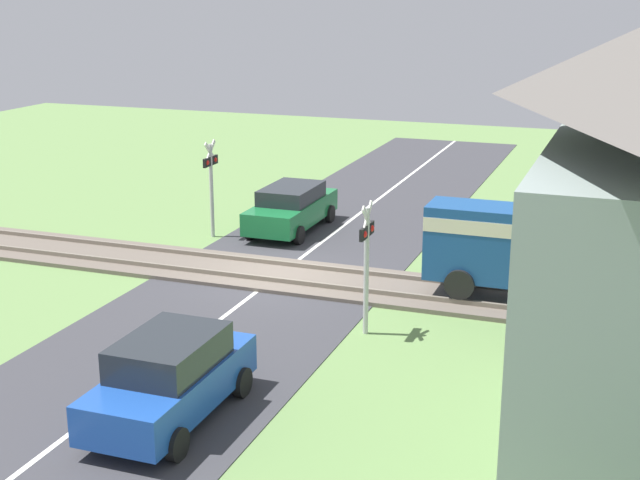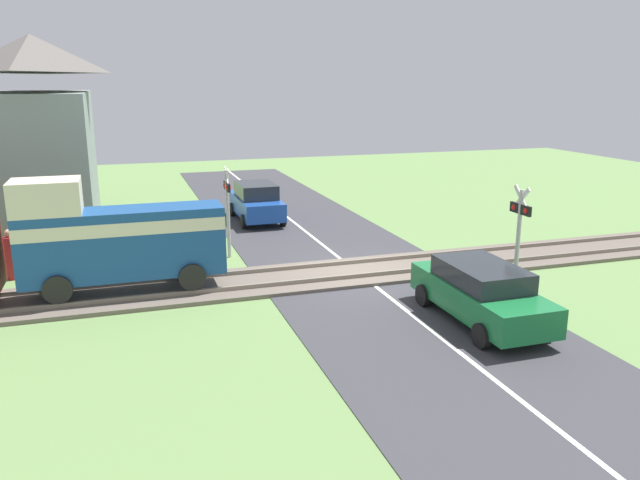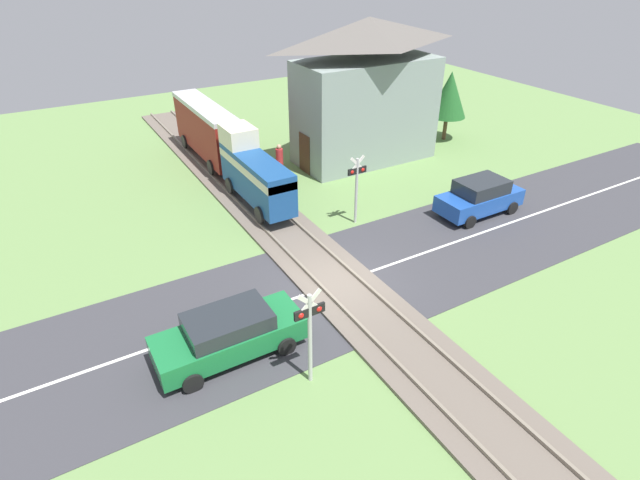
{
  "view_description": "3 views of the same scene",
  "coord_description": "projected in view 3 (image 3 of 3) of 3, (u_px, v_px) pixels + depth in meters",
  "views": [
    {
      "loc": [
        21.69,
        9.22,
        7.79
      ],
      "look_at": [
        0.0,
        1.28,
        1.2
      ],
      "focal_mm": 50.0,
      "sensor_mm": 36.0,
      "label": 1
    },
    {
      "loc": [
        -17.56,
        6.95,
        5.95
      ],
      "look_at": [
        0.0,
        1.28,
        1.2
      ],
      "focal_mm": 35.0,
      "sensor_mm": 36.0,
      "label": 2
    },
    {
      "loc": [
        -8.03,
        -12.47,
        10.74
      ],
      "look_at": [
        0.0,
        1.28,
        1.2
      ],
      "focal_mm": 28.0,
      "sensor_mm": 36.0,
      "label": 3
    }
  ],
  "objects": [
    {
      "name": "station_building",
      "position": [
        366.0,
        95.0,
        26.86
      ],
      "size": [
        8.21,
        3.83,
        7.54
      ],
      "color": "gray",
      "rests_on": "ground_plane"
    },
    {
      "name": "car_near_crossing",
      "position": [
        229.0,
        334.0,
        14.72
      ],
      "size": [
        4.45,
        1.85,
        1.51
      ],
      "color": "#197038",
      "rests_on": "ground_plane"
    },
    {
      "name": "ground_plane",
      "position": [
        338.0,
        284.0,
        18.23
      ],
      "size": [
        60.0,
        60.0,
        0.0
      ],
      "primitive_type": "plane",
      "color": "#66894C"
    },
    {
      "name": "tree_by_station",
      "position": [
        449.0,
        94.0,
        30.16
      ],
      "size": [
        2.25,
        2.25,
        4.17
      ],
      "color": "brown",
      "rests_on": "ground_plane"
    },
    {
      "name": "pedestrian_by_station",
      "position": [
        280.0,
        160.0,
        26.7
      ],
      "size": [
        0.39,
        0.39,
        1.57
      ],
      "color": "#B2282D",
      "rests_on": "ground_plane"
    },
    {
      "name": "road_surface",
      "position": [
        338.0,
        283.0,
        18.23
      ],
      "size": [
        48.0,
        6.4,
        0.02
      ],
      "color": "#38383D",
      "rests_on": "ground_plane"
    },
    {
      "name": "crossing_signal_west_approach",
      "position": [
        310.0,
        326.0,
        13.21
      ],
      "size": [
        0.9,
        0.18,
        3.13
      ],
      "color": "#B7B7B7",
      "rests_on": "ground_plane"
    },
    {
      "name": "crossing_signal_east_approach",
      "position": [
        357.0,
        181.0,
        21.2
      ],
      "size": [
        0.9,
        0.18,
        3.13
      ],
      "color": "#B7B7B7",
      "rests_on": "ground_plane"
    },
    {
      "name": "car_far_side",
      "position": [
        480.0,
        197.0,
        22.52
      ],
      "size": [
        4.04,
        1.84,
        1.65
      ],
      "color": "#1E4CA8",
      "rests_on": "ground_plane"
    },
    {
      "name": "train",
      "position": [
        225.0,
        145.0,
        25.35
      ],
      "size": [
        1.58,
        12.94,
        3.18
      ],
      "color": "navy",
      "rests_on": "track_bed"
    },
    {
      "name": "track_bed",
      "position": [
        338.0,
        282.0,
        18.2
      ],
      "size": [
        2.8,
        48.0,
        0.24
      ],
      "color": "#665B51",
      "rests_on": "ground_plane"
    }
  ]
}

